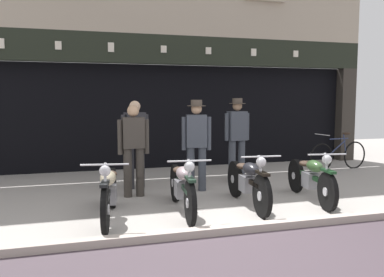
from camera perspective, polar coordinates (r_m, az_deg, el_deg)
ground at (r=4.61m, az=12.60°, el=-17.32°), size 23.20×22.00×0.18m
shop_facade at (r=11.85m, az=-6.20°, el=5.88°), size 11.50×4.42×6.87m
motorcycle_left at (r=5.99m, az=-11.66°, el=-7.27°), size 0.62×1.93×0.92m
motorcycle_center_left at (r=6.24m, az=-1.41°, el=-6.67°), size 0.62×2.00×0.91m
motorcycle_center at (r=6.64m, az=7.90°, el=-5.94°), size 0.62×1.95×0.91m
motorcycle_center_right at (r=7.21m, az=16.50°, el=-5.26°), size 0.62×1.93×0.91m
salesman_left at (r=7.91m, az=-8.05°, el=-0.19°), size 0.55×0.31×1.72m
shopkeeper_center at (r=7.61m, az=0.63°, el=-0.30°), size 0.55×0.35×1.73m
salesman_right at (r=8.44m, az=6.38°, el=0.38°), size 0.56×0.34×1.77m
assistant_far_right at (r=7.23m, az=-8.28°, el=-1.06°), size 0.56×0.24×1.65m
advert_board_near at (r=11.07m, az=8.07°, el=4.76°), size 0.81×0.03×1.00m
advert_board_far at (r=11.60m, az=13.27°, el=4.51°), size 0.67×0.03×1.01m
leaning_bicycle at (r=10.62m, az=20.06°, el=-2.17°), size 1.76×0.50×0.94m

